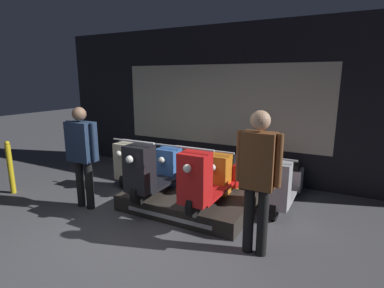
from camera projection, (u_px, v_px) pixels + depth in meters
The scene contains 12 objects.
ground_plane at pixel (129, 237), 4.07m from camera, with size 30.00×30.00×0.00m, color #4C4C51.
shop_wall_back at pixel (220, 103), 6.42m from camera, with size 8.35×0.09×3.20m.
display_platform at pixel (187, 202), 4.94m from camera, with size 2.06×1.23×0.25m.
scooter_display_left at pixel (161, 169), 4.99m from camera, with size 0.57×1.73×0.98m.
scooter_display_right at pixel (212, 178), 4.56m from camera, with size 0.57×1.73×0.98m.
scooter_backrow_0 at pixel (145, 162), 6.33m from camera, with size 0.57×1.73×0.98m.
scooter_backrow_1 at pixel (184, 168), 5.89m from camera, with size 0.57×1.73×0.98m.
scooter_backrow_2 at pixel (230, 175), 5.46m from camera, with size 0.57×1.73×0.98m.
scooter_backrow_3 at pixel (283, 184), 5.02m from camera, with size 0.57×1.73×0.98m.
person_left_browsing at pixel (82, 149), 4.82m from camera, with size 0.62×0.26×1.68m.
person_right_browsing at pixel (258, 173), 3.50m from camera, with size 0.54×0.23×1.77m.
street_bollard at pixel (10, 167), 5.54m from camera, with size 0.09×0.09×1.00m.
Camera 1 is at (2.49, -2.87, 2.12)m, focal length 28.00 mm.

